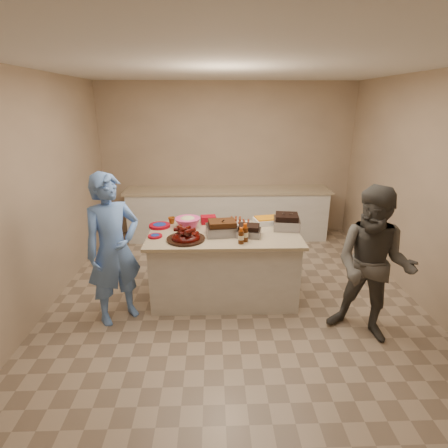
{
  "coord_description": "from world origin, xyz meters",
  "views": [
    {
      "loc": [
        -0.26,
        -3.82,
        2.35
      ],
      "look_at": [
        -0.13,
        0.16,
        0.96
      ],
      "focal_mm": 28.0,
      "sensor_mm": 36.0,
      "label": 1
    }
  ],
  "objects_px": {
    "coleslaw_bowl": "(188,228)",
    "mustard_bottle": "(210,230)",
    "island": "(224,296)",
    "bbq_bottle_b": "(245,241)",
    "plastic_cup": "(172,224)",
    "rib_platter": "(186,240)",
    "roasting_pan": "(286,228)",
    "guest_gray": "(363,334)",
    "bbq_bottle_a": "(241,243)",
    "guest_blue": "(121,317)"
  },
  "relations": [
    {
      "from": "rib_platter",
      "to": "plastic_cup",
      "type": "bearing_deg",
      "value": 111.13
    },
    {
      "from": "coleslaw_bowl",
      "to": "plastic_cup",
      "type": "distance_m",
      "value": 0.28
    },
    {
      "from": "bbq_bottle_b",
      "to": "guest_blue",
      "type": "distance_m",
      "value": 1.68
    },
    {
      "from": "rib_platter",
      "to": "mustard_bottle",
      "type": "bearing_deg",
      "value": 48.36
    },
    {
      "from": "bbq_bottle_b",
      "to": "plastic_cup",
      "type": "xyz_separation_m",
      "value": [
        -0.9,
        0.64,
        0.0
      ]
    },
    {
      "from": "coleslaw_bowl",
      "to": "bbq_bottle_a",
      "type": "relative_size",
      "value": 1.7
    },
    {
      "from": "bbq_bottle_a",
      "to": "guest_blue",
      "type": "bearing_deg",
      "value": -176.02
    },
    {
      "from": "bbq_bottle_b",
      "to": "mustard_bottle",
      "type": "xyz_separation_m",
      "value": [
        -0.39,
        0.38,
        0.0
      ]
    },
    {
      "from": "bbq_bottle_a",
      "to": "mustard_bottle",
      "type": "height_order",
      "value": "bbq_bottle_a"
    },
    {
      "from": "island",
      "to": "plastic_cup",
      "type": "distance_m",
      "value": 1.15
    },
    {
      "from": "coleslaw_bowl",
      "to": "mustard_bottle",
      "type": "height_order",
      "value": "coleslaw_bowl"
    },
    {
      "from": "mustard_bottle",
      "to": "guest_blue",
      "type": "xyz_separation_m",
      "value": [
        -1.04,
        -0.54,
        -0.86
      ]
    },
    {
      "from": "rib_platter",
      "to": "bbq_bottle_a",
      "type": "bearing_deg",
      "value": -11.69
    },
    {
      "from": "coleslaw_bowl",
      "to": "bbq_bottle_a",
      "type": "distance_m",
      "value": 0.82
    },
    {
      "from": "bbq_bottle_a",
      "to": "guest_gray",
      "type": "relative_size",
      "value": 0.11
    },
    {
      "from": "bbq_bottle_a",
      "to": "guest_gray",
      "type": "height_order",
      "value": "bbq_bottle_a"
    },
    {
      "from": "roasting_pan",
      "to": "mustard_bottle",
      "type": "bearing_deg",
      "value": -169.48
    },
    {
      "from": "plastic_cup",
      "to": "island",
      "type": "bearing_deg",
      "value": -29.5
    },
    {
      "from": "bbq_bottle_a",
      "to": "bbq_bottle_b",
      "type": "relative_size",
      "value": 0.88
    },
    {
      "from": "guest_blue",
      "to": "island",
      "type": "bearing_deg",
      "value": -18.5
    },
    {
      "from": "plastic_cup",
      "to": "guest_blue",
      "type": "relative_size",
      "value": 0.05
    },
    {
      "from": "bbq_bottle_b",
      "to": "mustard_bottle",
      "type": "bearing_deg",
      "value": 136.26
    },
    {
      "from": "guest_gray",
      "to": "rib_platter",
      "type": "bearing_deg",
      "value": -163.72
    },
    {
      "from": "guest_gray",
      "to": "coleslaw_bowl",
      "type": "bearing_deg",
      "value": -173.96
    },
    {
      "from": "bbq_bottle_b",
      "to": "guest_gray",
      "type": "distance_m",
      "value": 1.61
    },
    {
      "from": "mustard_bottle",
      "to": "guest_gray",
      "type": "distance_m",
      "value": 2.07
    },
    {
      "from": "bbq_bottle_a",
      "to": "island",
      "type": "bearing_deg",
      "value": 118.32
    },
    {
      "from": "rib_platter",
      "to": "mustard_bottle",
      "type": "relative_size",
      "value": 3.88
    },
    {
      "from": "bbq_bottle_a",
      "to": "mustard_bottle",
      "type": "xyz_separation_m",
      "value": [
        -0.34,
        0.44,
        0.0
      ]
    },
    {
      "from": "rib_platter",
      "to": "coleslaw_bowl",
      "type": "bearing_deg",
      "value": 90.53
    },
    {
      "from": "coleslaw_bowl",
      "to": "guest_blue",
      "type": "xyz_separation_m",
      "value": [
        -0.76,
        -0.63,
        -0.86
      ]
    },
    {
      "from": "roasting_pan",
      "to": "guest_blue",
      "type": "distance_m",
      "value": 2.24
    },
    {
      "from": "guest_blue",
      "to": "mustard_bottle",
      "type": "bearing_deg",
      "value": -10.54
    },
    {
      "from": "coleslaw_bowl",
      "to": "mustard_bottle",
      "type": "relative_size",
      "value": 2.78
    },
    {
      "from": "bbq_bottle_a",
      "to": "coleslaw_bowl",
      "type": "bearing_deg",
      "value": 139.33
    },
    {
      "from": "island",
      "to": "bbq_bottle_b",
      "type": "bearing_deg",
      "value": -48.88
    },
    {
      "from": "guest_blue",
      "to": "guest_gray",
      "type": "relative_size",
      "value": 1.04
    },
    {
      "from": "island",
      "to": "rib_platter",
      "type": "height_order",
      "value": "rib_platter"
    },
    {
      "from": "roasting_pan",
      "to": "bbq_bottle_b",
      "type": "xyz_separation_m",
      "value": [
        -0.55,
        -0.41,
        0.0
      ]
    },
    {
      "from": "roasting_pan",
      "to": "bbq_bottle_b",
      "type": "height_order",
      "value": "bbq_bottle_b"
    },
    {
      "from": "bbq_bottle_a",
      "to": "plastic_cup",
      "type": "distance_m",
      "value": 1.1
    },
    {
      "from": "island",
      "to": "plastic_cup",
      "type": "xyz_separation_m",
      "value": [
        -0.67,
        0.38,
        0.86
      ]
    },
    {
      "from": "rib_platter",
      "to": "bbq_bottle_a",
      "type": "height_order",
      "value": "bbq_bottle_a"
    },
    {
      "from": "mustard_bottle",
      "to": "plastic_cup",
      "type": "height_order",
      "value": "mustard_bottle"
    },
    {
      "from": "bbq_bottle_b",
      "to": "guest_blue",
      "type": "xyz_separation_m",
      "value": [
        -1.44,
        -0.16,
        -0.86
      ]
    },
    {
      "from": "bbq_bottle_b",
      "to": "guest_gray",
      "type": "xyz_separation_m",
      "value": [
        1.23,
        -0.57,
        -0.86
      ]
    },
    {
      "from": "guest_gray",
      "to": "mustard_bottle",
      "type": "bearing_deg",
      "value": -175.52
    },
    {
      "from": "mustard_bottle",
      "to": "bbq_bottle_b",
      "type": "bearing_deg",
      "value": -43.74
    },
    {
      "from": "island",
      "to": "bbq_bottle_a",
      "type": "xyz_separation_m",
      "value": [
        0.18,
        -0.33,
        0.86
      ]
    },
    {
      "from": "roasting_pan",
      "to": "plastic_cup",
      "type": "bearing_deg",
      "value": 179.53
    }
  ]
}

